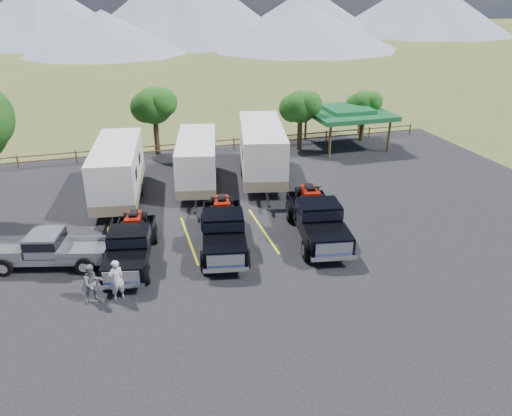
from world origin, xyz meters
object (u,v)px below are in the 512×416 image
object	(u,v)px
rig_center	(223,228)
trailer_center	(197,161)
rig_right	(317,217)
trailer_left	(118,171)
person_a	(116,280)
person_b	(93,283)
rig_left	(131,243)
pickup_silver	(50,249)
pavilion	(347,112)
trailer_right	(262,151)

from	to	relation	value
rig_center	trailer_center	distance (m)	8.65
rig_center	rig_right	distance (m)	4.91
trailer_left	person_a	bearing A→B (deg)	-84.97
trailer_center	person_b	world-z (taller)	trailer_center
rig_right	rig_left	bearing A→B (deg)	-170.86
trailer_left	rig_center	bearing A→B (deg)	-50.95
rig_center	pickup_silver	world-z (taller)	rig_center
rig_left	trailer_center	xyz separation A→B (m)	(4.76, 8.87, 0.72)
pavilion	rig_right	xyz separation A→B (m)	(-8.52, -14.46, -1.66)
rig_center	trailer_left	world-z (taller)	trailer_left
rig_center	rig_left	bearing A→B (deg)	-166.02
pavilion	rig_left	world-z (taller)	pavilion
pavilion	rig_center	xyz separation A→B (m)	(-13.42, -14.20, -1.72)
rig_center	trailer_left	distance (m)	9.15
pavilion	trailer_left	distance (m)	19.27
person_b	pickup_silver	bearing A→B (deg)	99.72
pavilion	rig_center	distance (m)	19.62
pavilion	trailer_right	bearing A→B (deg)	-148.80
rig_center	person_b	xyz separation A→B (m)	(-6.21, -3.19, -0.17)
pavilion	trailer_center	size ratio (longest dim) A/B	0.67
rig_right	trailer_center	xyz separation A→B (m)	(-4.66, 8.88, 0.59)
trailer_right	person_b	bearing A→B (deg)	-119.26
pickup_silver	person_a	size ratio (longest dim) A/B	3.22
person_a	pavilion	bearing A→B (deg)	-158.31
pavilion	pickup_silver	world-z (taller)	pavilion
trailer_right	person_b	size ratio (longest dim) A/B	6.11
rig_center	rig_right	bearing A→B (deg)	7.87
pavilion	person_a	distance (m)	25.66
rig_left	trailer_left	world-z (taller)	trailer_left
rig_center	trailer_right	size ratio (longest dim) A/B	0.64
trailer_left	person_b	world-z (taller)	trailer_left
trailer_left	trailer_center	xyz separation A→B (m)	(4.97, 0.83, -0.11)
pavilion	trailer_left	bearing A→B (deg)	-160.56
trailer_left	trailer_right	distance (m)	9.46
rig_right	trailer_left	world-z (taller)	trailer_left
pavilion	trailer_right	distance (m)	10.26
person_b	person_a	bearing A→B (deg)	-24.06
person_a	person_b	xyz separation A→B (m)	(-0.94, 0.09, -0.05)
rig_left	person_a	distance (m)	3.13
trailer_center	pickup_silver	distance (m)	11.77
trailer_left	person_a	size ratio (longest dim) A/B	5.40
trailer_left	trailer_center	bearing A→B (deg)	17.29
rig_center	trailer_right	bearing A→B (deg)	73.16
person_a	rig_right	bearing A→B (deg)	175.17
rig_left	person_b	xyz separation A→B (m)	(-1.69, -2.94, -0.09)
pavilion	rig_left	size ratio (longest dim) A/B	1.01
rig_center	rig_right	world-z (taller)	rig_right
person_a	rig_left	bearing A→B (deg)	-125.24
pickup_silver	person_b	world-z (taller)	person_b
rig_center	trailer_left	size ratio (longest dim) A/B	0.68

